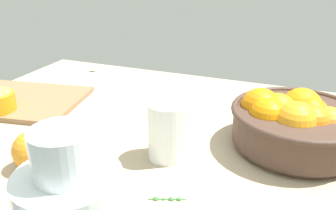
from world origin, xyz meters
TOP-DOWN VIEW (x-y plane):
  - ground_plane at (0.00, 0.00)cm, footprint 111.31×81.22cm
  - fruit_bowl at (25.84, 5.73)cm, footprint 25.71×25.71cm
  - juice_glass at (4.23, -7.18)cm, footprint 7.42×7.42cm
  - cutting_board at (-42.68, 3.04)cm, footprint 38.04×28.80cm
  - loose_orange_0 at (-16.66, -19.44)cm, footprint 6.96×6.96cm
  - spoon at (-38.58, 28.53)cm, footprint 3.73×17.61cm
  - herb_sprig_1 at (8.81, -19.20)cm, footprint 5.76×2.37cm

SIDE VIEW (x-z plane):
  - ground_plane at x=0.00cm, z-range -3.00..0.00cm
  - herb_sprig_1 at x=8.81cm, z-range -0.20..0.75cm
  - spoon at x=-38.58cm, z-range -0.07..0.93cm
  - cutting_board at x=-42.68cm, z-range 0.00..1.23cm
  - loose_orange_0 at x=-16.66cm, z-range 0.00..6.96cm
  - juice_glass at x=4.23cm, z-range -0.73..10.23cm
  - fruit_bowl at x=25.84cm, z-range -0.34..10.71cm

